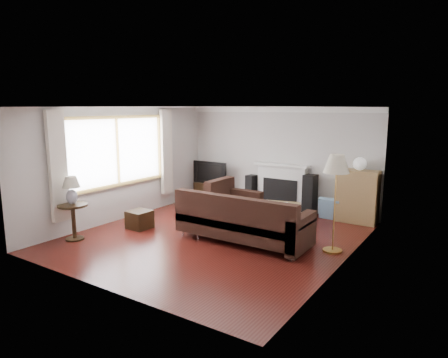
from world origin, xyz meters
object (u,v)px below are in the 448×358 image
Objects in this scene: bookshelf at (358,197)px; coffee_table at (272,213)px; sectional_sofa at (243,219)px; floor_lamp at (335,204)px; tv_stand at (212,192)px; side_table at (74,222)px.

bookshelf is 1.89m from coffee_table.
floor_lamp is (1.58, 0.41, 0.42)m from sectional_sofa.
tv_stand is 2.55m from coffee_table.
sectional_sofa is (-1.43, -2.48, -0.14)m from bookshelf.
bookshelf is 2.09m from floor_lamp.
coffee_table is 2.07m from floor_lamp.
coffee_table is (2.33, -1.03, -0.02)m from tv_stand.
sectional_sofa is (2.43, -2.46, 0.20)m from tv_stand.
side_table reaches higher than coffee_table.
floor_lamp is (4.01, -2.05, 0.62)m from tv_stand.
sectional_sofa is at bearing -119.99° from bookshelf.
side_table is (-2.65, -3.10, 0.13)m from coffee_table.
side_table is (-0.32, -4.13, 0.11)m from tv_stand.
sectional_sofa is 3.22m from side_table.
coffee_table is 0.66× the size of floor_lamp.
side_table is at bearing -144.95° from coffee_table.
bookshelf is 1.67× the size of side_table.
sectional_sofa is 2.41× the size of coffee_table.
sectional_sofa is 1.45m from coffee_table.
floor_lamp is (0.15, -2.07, 0.28)m from bookshelf.
coffee_table is at bearing 49.48° from side_table.
sectional_sofa reaches higher than tv_stand.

